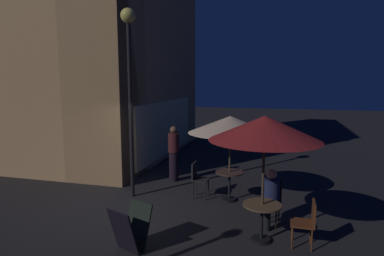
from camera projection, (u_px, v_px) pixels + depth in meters
ground_plane at (124, 210)px, 7.87m from camera, size 60.00×60.00×0.00m
cafe_building at (102, 48)px, 12.06m from camera, size 8.45×7.13×8.54m
street_lamp_near_corner at (129, 62)px, 8.30m from camera, size 0.37×0.37×4.87m
menu_sandwich_board at (131, 228)px, 5.96m from camera, size 0.78×0.74×0.83m
cafe_table_0 at (262, 214)px, 6.28m from camera, size 0.74×0.74×0.75m
cafe_table_1 at (229, 180)px, 8.42m from camera, size 0.72×0.72×0.77m
patio_umbrella_0 at (265, 129)px, 6.04m from camera, size 2.09×2.09×2.45m
patio_umbrella_1 at (230, 125)px, 8.22m from camera, size 2.13×2.13×2.21m
cafe_chair_0 at (272, 198)px, 7.08m from camera, size 0.45×0.45×0.98m
cafe_chair_1 at (308, 220)px, 6.06m from camera, size 0.43×0.43×0.89m
cafe_chair_2 at (198, 176)px, 8.65m from camera, size 0.42×0.42×0.94m
patron_seated_0 at (270, 194)px, 6.93m from camera, size 0.55×0.42×1.24m
patron_standing_1 at (174, 154)px, 10.04m from camera, size 0.34×0.34×1.71m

